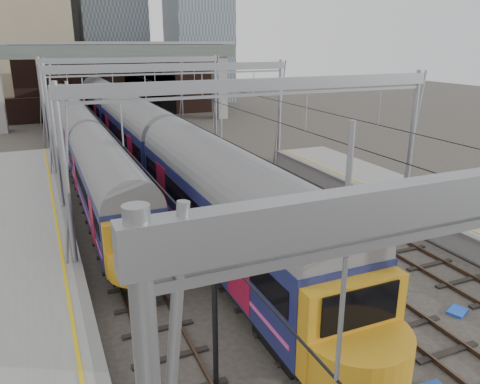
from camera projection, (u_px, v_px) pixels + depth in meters
name	position (u px, v px, depth m)	size (l,w,h in m)	color
ground	(375.00, 351.00, 14.72)	(160.00, 160.00, 0.00)	#38332D
platform_left	(20.00, 374.00, 12.88)	(4.32, 55.00, 1.12)	gray
tracks	(211.00, 205.00, 27.81)	(14.40, 80.00, 0.22)	#4C3828
overhead_line	(176.00, 84.00, 31.45)	(16.80, 80.00, 8.00)	gray
retaining_wall	(121.00, 82.00, 59.25)	(28.00, 2.75, 9.00)	#301B15
overbridge	(116.00, 60.00, 52.63)	(28.00, 3.00, 9.25)	gray
train_main	(118.00, 116.00, 43.24)	(3.12, 71.99, 5.26)	black
train_second	(72.00, 120.00, 43.21)	(2.58, 59.80, 4.52)	black
signal_near_left	(215.00, 295.00, 12.30)	(0.33, 0.46, 4.63)	black
equip_cover_b	(332.00, 272.00, 19.63)	(0.98, 0.69, 0.11)	blue
equip_cover_c	(457.00, 311.00, 16.82)	(0.77, 0.54, 0.09)	blue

